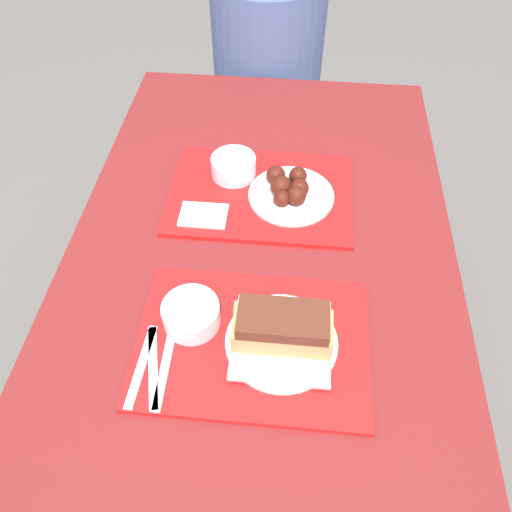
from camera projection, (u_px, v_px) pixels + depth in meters
name	position (u px, v px, depth m)	size (l,w,h in m)	color
ground_plane	(256.00, 416.00, 1.62)	(12.00, 12.00, 0.00)	#605B56
picnic_table	(257.00, 305.00, 1.13)	(0.87, 1.62, 0.73)	maroon
picnic_bench_far	(281.00, 126.00, 1.98)	(0.83, 0.28, 0.47)	maroon
tray_near	(252.00, 342.00, 0.96)	(0.45, 0.32, 0.01)	red
tray_far	(260.00, 194.00, 1.23)	(0.45, 0.32, 0.01)	red
bowl_coleslaw_near	(191.00, 313.00, 0.96)	(0.11, 0.11, 0.05)	silver
brisket_sandwich_plate	(282.00, 332.00, 0.93)	(0.22, 0.22, 0.09)	white
plastic_fork_near	(153.00, 367.00, 0.92)	(0.06, 0.17, 0.00)	white
plastic_knife_near	(165.00, 368.00, 0.92)	(0.02, 0.17, 0.00)	white
plastic_spoon_near	(141.00, 366.00, 0.92)	(0.02, 0.17, 0.00)	white
condiment_packet	(243.00, 307.00, 1.00)	(0.04, 0.03, 0.01)	teal
bowl_coleslaw_far	(234.00, 165.00, 1.25)	(0.11, 0.11, 0.05)	silver
wings_plate_far	(289.00, 189.00, 1.20)	(0.21, 0.21, 0.06)	white
napkin_far	(204.00, 215.00, 1.17)	(0.11, 0.08, 0.01)	white
person_seated_across	(268.00, 43.00, 1.72)	(0.38, 0.38, 0.65)	#4C6093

